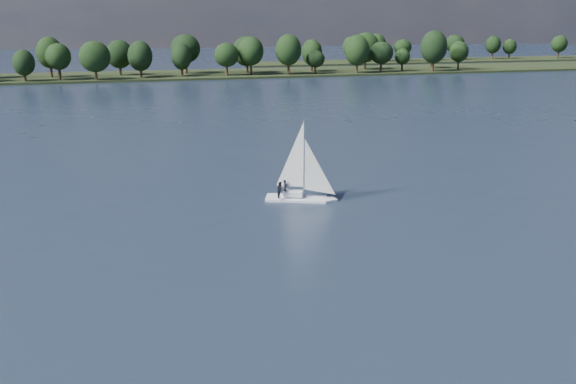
# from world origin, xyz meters

# --- Properties ---
(ground) EXTENTS (700.00, 700.00, 0.00)m
(ground) POSITION_xyz_m (0.00, 100.00, 0.00)
(ground) COLOR #233342
(ground) RESTS_ON ground
(far_shore) EXTENTS (660.00, 40.00, 1.50)m
(far_shore) POSITION_xyz_m (0.00, 212.00, 0.00)
(far_shore) COLOR black
(far_shore) RESTS_ON ground
(far_shore_back) EXTENTS (220.00, 30.00, 1.40)m
(far_shore_back) POSITION_xyz_m (160.00, 260.00, 0.00)
(far_shore_back) COLOR black
(far_shore_back) RESTS_ON ground
(sailboat) EXTENTS (7.72, 4.82, 9.86)m
(sailboat) POSITION_xyz_m (6.88, 39.82, 2.75)
(sailboat) COLOR white
(sailboat) RESTS_ON ground
(treeline) EXTENTS (562.64, 73.95, 18.07)m
(treeline) POSITION_xyz_m (-4.48, 208.40, 8.14)
(treeline) COLOR black
(treeline) RESTS_ON ground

